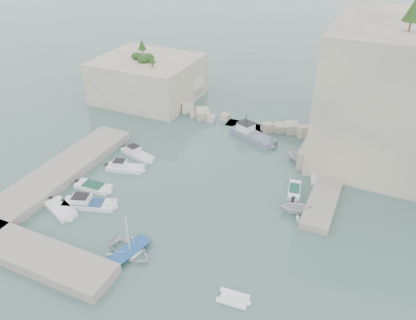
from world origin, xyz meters
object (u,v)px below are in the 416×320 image
at_px(tender_east_a, 295,212).
at_px(work_boat, 253,139).
at_px(motorboat_c, 94,189).
at_px(rowboat, 130,253).
at_px(motorboat_d, 90,206).
at_px(motorboat_e, 61,211).
at_px(tender_east_d, 300,163).
at_px(tender_east_c, 317,178).
at_px(inflatable_dinghy, 233,300).
at_px(motorboat_a, 138,156).
at_px(tender_east_b, 294,192).
at_px(motorboat_b, 125,170).

relative_size(tender_east_a, work_boat, 0.46).
distance_m(motorboat_c, rowboat, 12.22).
xyz_separation_m(motorboat_d, motorboat_e, (-2.28, -2.01, 0.00)).
bearing_deg(tender_east_a, tender_east_d, -10.45).
distance_m(motorboat_e, tender_east_a, 25.48).
distance_m(motorboat_e, tender_east_c, 30.07).
bearing_deg(motorboat_d, tender_east_c, 18.22).
xyz_separation_m(tender_east_a, tender_east_c, (0.80, 7.62, 0.00)).
bearing_deg(inflatable_dinghy, rowboat, 170.67).
xyz_separation_m(inflatable_dinghy, work_boat, (-7.88, 27.50, 0.00)).
bearing_deg(tender_east_c, tender_east_a, 159.80).
distance_m(motorboat_c, tender_east_d, 26.16).
bearing_deg(motorboat_a, tender_east_b, 18.37).
height_order(tender_east_d, work_boat, work_boat).
bearing_deg(inflatable_dinghy, tender_east_d, 85.85).
relative_size(motorboat_b, inflatable_dinghy, 1.79).
bearing_deg(motorboat_e, work_boat, 82.89).
distance_m(motorboat_a, motorboat_e, 13.38).
relative_size(motorboat_a, inflatable_dinghy, 1.96).
relative_size(motorboat_a, motorboat_d, 0.88).
xyz_separation_m(rowboat, tender_east_a, (12.73, 12.66, 0.00)).
distance_m(motorboat_b, motorboat_c, 5.09).
bearing_deg(motorboat_c, tender_east_d, 33.95).
distance_m(motorboat_e, work_boat, 27.84).
height_order(motorboat_a, motorboat_c, motorboat_a).
height_order(motorboat_d, inflatable_dinghy, motorboat_d).
bearing_deg(tender_east_d, tender_east_c, -111.52).
xyz_separation_m(motorboat_a, tender_east_b, (21.06, 0.74, 0.00)).
bearing_deg(motorboat_a, tender_east_c, 28.02).
relative_size(tender_east_c, work_boat, 0.60).
xyz_separation_m(rowboat, inflatable_dinghy, (10.94, -0.96, 0.00)).
distance_m(rowboat, tender_east_c, 24.38).
distance_m(motorboat_b, tender_east_c, 23.87).
height_order(motorboat_c, motorboat_d, motorboat_d).
distance_m(motorboat_e, tender_east_b, 26.31).
bearing_deg(tender_east_a, rowboat, 114.11).
bearing_deg(motorboat_a, inflatable_dinghy, -22.81).
bearing_deg(tender_east_c, motorboat_e, 112.68).
relative_size(motorboat_a, work_boat, 0.71).
xyz_separation_m(motorboat_c, tender_east_c, (23.48, 13.18, 0.00)).
xyz_separation_m(motorboat_e, tender_east_d, (21.38, 20.71, 0.00)).
relative_size(tender_east_a, tender_east_d, 0.88).
xyz_separation_m(rowboat, tender_east_d, (10.87, 22.95, 0.00)).
distance_m(motorboat_d, rowboat, 9.27).
distance_m(motorboat_b, motorboat_e, 9.98).
bearing_deg(tender_east_b, motorboat_e, 111.37).
bearing_deg(tender_east_a, work_boat, 14.13).
distance_m(rowboat, inflatable_dinghy, 10.98).
height_order(tender_east_b, work_boat, work_boat).
relative_size(rowboat, tender_east_a, 1.35).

